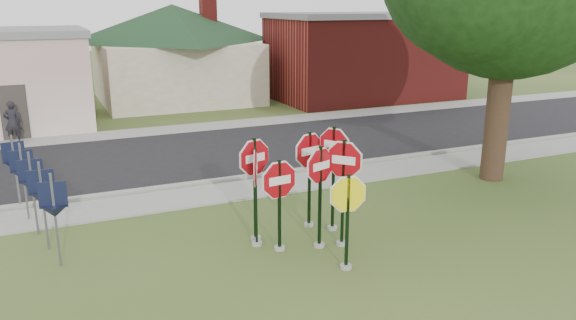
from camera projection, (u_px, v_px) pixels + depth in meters
name	position (u px, v px, depth m)	size (l,w,h in m)	color
ground	(331.00, 271.00, 11.38)	(120.00, 120.00, 0.00)	#304A1B
sidewalk_near	(241.00, 190.00, 16.21)	(60.00, 1.60, 0.06)	gray
road	(199.00, 154.00, 20.17)	(60.00, 7.00, 0.04)	black
sidewalk_far	(172.00, 130.00, 23.95)	(60.00, 1.60, 0.06)	gray
curb	(230.00, 179.00, 17.08)	(60.00, 0.20, 0.14)	gray
stop_sign_center	(320.00, 183.00, 12.12)	(1.03, 0.38, 2.43)	gray
stop_sign_yellow	(348.00, 211.00, 11.16)	(1.03, 0.24, 2.12)	gray
stop_sign_left	(279.00, 193.00, 12.02)	(1.14, 0.24, 2.18)	gray
stop_sign_right	(343.00, 177.00, 12.19)	(0.78, 0.85, 2.55)	gray
stop_sign_back_right	(309.00, 166.00, 13.28)	(1.12, 0.30, 2.47)	gray
stop_sign_back_left	(255.00, 174.00, 12.47)	(1.09, 0.35, 2.52)	gray
stop_sign_far_right	(334.00, 164.00, 13.05)	(0.59, 0.89, 2.64)	gray
stop_sign_far_left	(256.00, 183.00, 12.21)	(0.47, 1.05, 2.39)	gray
route_sign_row	(32.00, 185.00, 12.89)	(1.43, 4.63, 2.00)	#59595E
building_house	(173.00, 34.00, 30.53)	(11.60, 11.60, 6.20)	beige
building_brick	(364.00, 55.00, 31.70)	(10.20, 6.20, 4.75)	maroon
pedestrian	(13.00, 122.00, 21.31)	(0.60, 0.40, 1.65)	black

